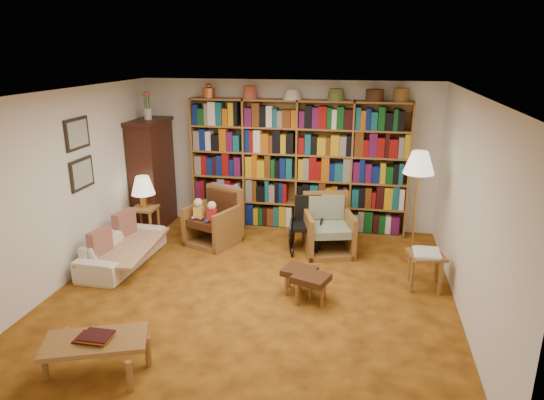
% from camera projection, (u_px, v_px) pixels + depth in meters
% --- Properties ---
extents(floor, '(5.00, 5.00, 0.00)m').
position_uv_depth(floor, '(255.00, 289.00, 6.28)').
color(floor, '#AC671A').
rests_on(floor, ground).
extents(ceiling, '(5.00, 5.00, 0.00)m').
position_uv_depth(ceiling, '(252.00, 93.00, 5.53)').
color(ceiling, white).
rests_on(ceiling, wall_back).
extents(wall_back, '(5.00, 0.00, 5.00)m').
position_uv_depth(wall_back, '(287.00, 155.00, 8.24)').
color(wall_back, silver).
rests_on(wall_back, floor).
extents(wall_front, '(5.00, 0.00, 5.00)m').
position_uv_depth(wall_front, '(176.00, 295.00, 3.56)').
color(wall_front, silver).
rests_on(wall_front, floor).
extents(wall_left, '(0.00, 5.00, 5.00)m').
position_uv_depth(wall_left, '(69.00, 187.00, 6.36)').
color(wall_left, silver).
rests_on(wall_left, floor).
extents(wall_right, '(0.00, 5.00, 5.00)m').
position_uv_depth(wall_right, '(470.00, 210.00, 5.44)').
color(wall_right, silver).
rests_on(wall_right, floor).
extents(bookshelf, '(3.60, 0.30, 2.42)m').
position_uv_depth(bookshelf, '(297.00, 162.00, 8.07)').
color(bookshelf, olive).
rests_on(bookshelf, floor).
extents(curio_cabinet, '(0.50, 0.95, 2.40)m').
position_uv_depth(curio_cabinet, '(152.00, 173.00, 8.28)').
color(curio_cabinet, '#36190E').
rests_on(curio_cabinet, floor).
extents(framed_pictures, '(0.03, 0.52, 0.97)m').
position_uv_depth(framed_pictures, '(80.00, 154.00, 6.53)').
color(framed_pictures, black).
rests_on(framed_pictures, wall_left).
extents(sofa, '(1.60, 0.68, 0.46)m').
position_uv_depth(sofa, '(123.00, 248.00, 6.98)').
color(sofa, beige).
rests_on(sofa, floor).
extents(sofa_throw, '(0.91, 1.56, 0.04)m').
position_uv_depth(sofa_throw, '(125.00, 244.00, 6.95)').
color(sofa_throw, beige).
rests_on(sofa_throw, sofa).
extents(cushion_left, '(0.20, 0.43, 0.42)m').
position_uv_depth(cushion_left, '(125.00, 225.00, 7.27)').
color(cushion_left, maroon).
rests_on(cushion_left, sofa).
extents(cushion_right, '(0.19, 0.40, 0.38)m').
position_uv_depth(cushion_right, '(100.00, 243.00, 6.61)').
color(cushion_right, maroon).
rests_on(cushion_right, sofa).
extents(side_table_lamp, '(0.39, 0.39, 0.53)m').
position_uv_depth(side_table_lamp, '(145.00, 215.00, 7.87)').
color(side_table_lamp, olive).
rests_on(side_table_lamp, floor).
extents(table_lamp, '(0.38, 0.38, 0.51)m').
position_uv_depth(table_lamp, '(143.00, 186.00, 7.73)').
color(table_lamp, gold).
rests_on(table_lamp, side_table_lamp).
extents(armchair_leather, '(0.95, 0.95, 0.89)m').
position_uv_depth(armchair_leather, '(215.00, 220.00, 7.74)').
color(armchair_leather, olive).
rests_on(armchair_leather, floor).
extents(armchair_sage, '(0.90, 0.91, 0.88)m').
position_uv_depth(armchair_sage, '(329.00, 230.00, 7.40)').
color(armchair_sage, olive).
rests_on(armchair_sage, floor).
extents(wheelchair, '(0.48, 0.67, 0.84)m').
position_uv_depth(wheelchair, '(307.00, 226.00, 7.43)').
color(wheelchair, black).
rests_on(wheelchair, floor).
extents(floor_lamp, '(0.43, 0.43, 1.63)m').
position_uv_depth(floor_lamp, '(419.00, 167.00, 6.72)').
color(floor_lamp, gold).
rests_on(floor_lamp, floor).
extents(side_table_papers, '(0.51, 0.51, 0.51)m').
position_uv_depth(side_table_papers, '(426.00, 259.00, 6.22)').
color(side_table_papers, olive).
rests_on(side_table_papers, floor).
extents(footstool_a, '(0.47, 0.43, 0.34)m').
position_uv_depth(footstool_a, '(299.00, 273.00, 6.12)').
color(footstool_a, '#432412').
rests_on(footstool_a, floor).
extents(footstool_b, '(0.51, 0.47, 0.35)m').
position_uv_depth(footstool_b, '(311.00, 280.00, 5.90)').
color(footstool_b, '#432412').
rests_on(footstool_b, floor).
extents(coffee_table, '(1.06, 0.78, 0.42)m').
position_uv_depth(coffee_table, '(96.00, 344.00, 4.58)').
color(coffee_table, olive).
rests_on(coffee_table, floor).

